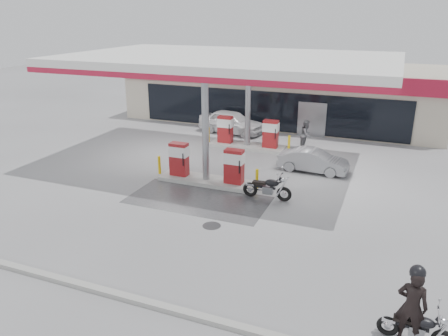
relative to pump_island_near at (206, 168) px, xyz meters
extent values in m
plane|color=gray|center=(0.00, -2.00, -0.71)|extent=(90.00, 90.00, 0.00)
cube|color=#4C4C4F|center=(0.50, -2.00, -0.71)|extent=(6.00, 3.00, 0.00)
cylinder|color=#38383A|center=(2.00, -4.00, -0.71)|extent=(0.70, 0.70, 0.01)
cube|color=gray|center=(0.00, -9.00, -0.64)|extent=(28.00, 0.25, 0.15)
cube|color=#BBB39C|center=(0.00, 14.00, 1.29)|extent=(22.00, 8.00, 4.00)
cube|color=black|center=(0.00, 9.97, 0.69)|extent=(18.00, 0.10, 2.60)
cube|color=#A6142E|center=(0.00, 9.90, 2.79)|extent=(22.00, 0.25, 1.00)
cube|color=navy|center=(7.00, 9.85, 2.79)|extent=(3.50, 0.12, 0.80)
cube|color=gray|center=(3.00, 9.93, 0.39)|extent=(1.80, 0.14, 2.20)
cube|color=silver|center=(0.00, 3.00, 4.59)|extent=(16.00, 10.00, 0.60)
cube|color=#A6142E|center=(0.00, -1.95, 4.41)|extent=(16.00, 0.12, 0.24)
cube|color=#A6142E|center=(0.00, 7.95, 4.41)|extent=(16.00, 0.12, 0.24)
cylinder|color=gray|center=(0.00, 0.00, 1.88)|extent=(0.32, 0.32, 5.00)
cylinder|color=gray|center=(0.00, 6.00, 1.88)|extent=(0.32, 0.32, 5.00)
cube|color=#9E9E99|center=(0.00, 0.00, -0.62)|extent=(4.50, 1.30, 0.18)
cube|color=maroon|center=(-1.40, 0.00, 0.27)|extent=(0.85, 0.48, 1.60)
cube|color=maroon|center=(1.40, 0.00, 0.27)|extent=(0.85, 0.48, 1.60)
cube|color=silver|center=(-1.40, 0.00, 0.67)|extent=(0.88, 0.52, 0.50)
cube|color=silver|center=(1.40, 0.00, 0.67)|extent=(0.88, 0.52, 0.50)
cylinder|color=gold|center=(-2.50, 0.00, -0.17)|extent=(0.14, 0.14, 0.90)
cylinder|color=gold|center=(2.50, 0.00, -0.17)|extent=(0.14, 0.14, 0.90)
cube|color=#9E9E99|center=(0.00, 6.00, -0.62)|extent=(4.50, 1.30, 0.18)
cube|color=maroon|center=(-1.40, 6.00, 0.27)|extent=(0.85, 0.48, 1.60)
cube|color=maroon|center=(1.40, 6.00, 0.27)|extent=(0.85, 0.48, 1.60)
cube|color=silver|center=(-1.40, 6.00, 0.67)|extent=(0.88, 0.52, 0.50)
cube|color=silver|center=(1.40, 6.00, 0.67)|extent=(0.88, 0.52, 0.50)
cylinder|color=gold|center=(-2.50, 6.00, -0.17)|extent=(0.14, 0.14, 0.90)
cylinder|color=gold|center=(2.50, 6.00, -0.17)|extent=(0.14, 0.14, 0.90)
torus|color=black|center=(8.39, -7.79, -0.44)|extent=(0.54, 0.14, 0.54)
cube|color=gray|center=(9.04, -7.81, -0.37)|extent=(0.36, 0.22, 0.27)
cube|color=black|center=(8.91, -7.80, -0.28)|extent=(0.81, 0.11, 0.07)
ellipsoid|color=black|center=(9.18, -7.81, -0.08)|extent=(0.51, 0.30, 0.25)
cube|color=black|center=(8.73, -7.80, -0.14)|extent=(0.50, 0.23, 0.09)
cylinder|color=silver|center=(9.45, -7.82, 0.19)|extent=(0.05, 0.68, 0.03)
sphere|color=silver|center=(9.56, -7.82, 0.08)|extent=(0.16, 0.16, 0.16)
cylinder|color=silver|center=(8.60, -7.67, -0.46)|extent=(0.81, 0.09, 0.07)
imported|color=black|center=(8.85, -7.80, 0.28)|extent=(0.79, 0.58, 1.98)
torus|color=black|center=(3.96, -0.79, -0.38)|extent=(0.66, 0.16, 0.65)
torus|color=black|center=(2.46, -0.81, -0.38)|extent=(0.66, 0.16, 0.65)
cube|color=gray|center=(3.25, -0.80, -0.30)|extent=(0.44, 0.27, 0.33)
cube|color=black|center=(3.09, -0.80, -0.19)|extent=(0.98, 0.13, 0.09)
ellipsoid|color=black|center=(3.42, -0.80, 0.05)|extent=(0.62, 0.36, 0.31)
cube|color=black|center=(2.87, -0.81, -0.01)|extent=(0.60, 0.27, 0.11)
cylinder|color=silver|center=(3.74, -0.79, 0.38)|extent=(0.05, 0.83, 0.04)
sphere|color=silver|center=(3.87, -0.79, 0.25)|extent=(0.20, 0.20, 0.20)
cylinder|color=silver|center=(2.71, -0.66, -0.41)|extent=(0.98, 0.11, 0.09)
imported|color=silver|center=(-2.06, 8.75, 0.04)|extent=(4.61, 2.37, 1.50)
imported|color=slate|center=(3.26, 7.00, 0.16)|extent=(0.81, 0.96, 1.74)
imported|color=gray|center=(4.39, 3.34, -0.14)|extent=(3.53, 1.38, 1.15)
imported|color=#171D4F|center=(-4.50, 12.00, -0.18)|extent=(3.90, 2.52, 1.05)
imported|color=#511511|center=(8.79, 12.00, -0.12)|extent=(4.71, 3.43, 1.19)
camera|label=1|loc=(7.89, -17.51, 6.92)|focal=35.00mm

